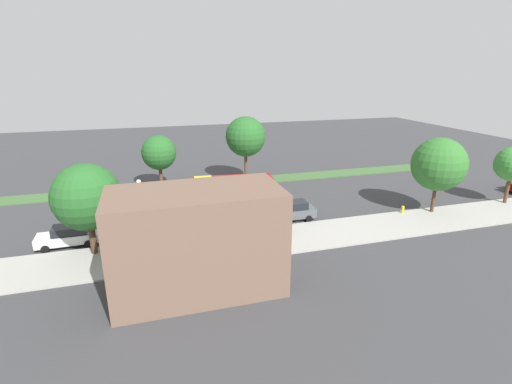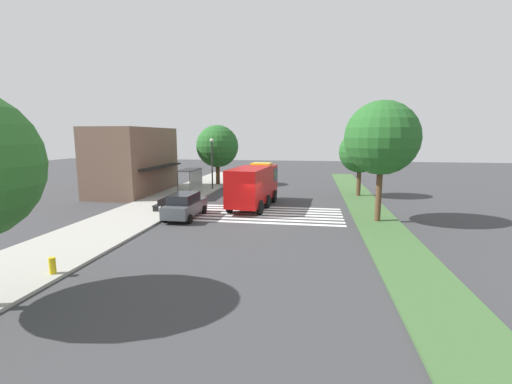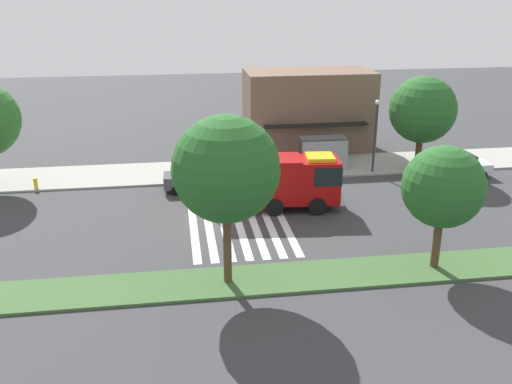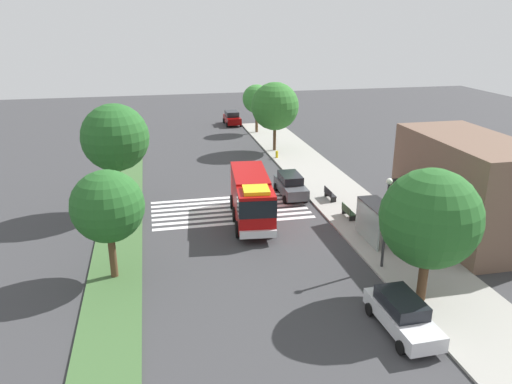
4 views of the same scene
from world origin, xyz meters
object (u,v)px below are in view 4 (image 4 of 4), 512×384
(bus_stop_shelter, at_px, (373,215))
(fire_hydrant, at_px, (277,154))
(parked_car_west, at_px, (232,118))
(bench_near_shelter, at_px, (348,211))
(parked_car_east, at_px, (402,314))
(median_tree_far_west, at_px, (115,138))
(sidewalk_tree_far_west, at_px, (257,99))
(fire_truck, at_px, (252,197))
(sidewalk_tree_center, at_px, (430,219))
(bench_west_of_shelter, at_px, (329,194))
(sidewalk_tree_west, at_px, (275,106))
(street_lamp, at_px, (386,215))
(parked_car_mid, at_px, (291,185))
(median_tree_west, at_px, (108,207))

(bus_stop_shelter, height_order, fire_hydrant, bus_stop_shelter)
(bus_stop_shelter, bearing_deg, parked_car_west, -175.97)
(bench_near_shelter, relative_size, fire_hydrant, 2.29)
(parked_car_east, height_order, median_tree_far_west, median_tree_far_west)
(parked_car_west, height_order, fire_hydrant, parked_car_west)
(sidewalk_tree_far_west, bearing_deg, bus_stop_shelter, 0.93)
(fire_truck, distance_m, fire_hydrant, 17.21)
(median_tree_far_west, bearing_deg, sidewalk_tree_far_west, 147.02)
(bench_near_shelter, distance_m, sidewalk_tree_center, 12.02)
(bench_near_shelter, distance_m, bench_west_of_shelter, 3.88)
(fire_truck, bearing_deg, bench_west_of_shelter, 119.35)
(fire_truck, xyz_separation_m, sidewalk_tree_far_west, (-28.39, 6.47, 2.36))
(sidewalk_tree_west, bearing_deg, street_lamp, -0.83)
(bus_stop_shelter, height_order, bench_near_shelter, bus_stop_shelter)
(parked_car_west, bearing_deg, sidewalk_tree_west, 7.76)
(parked_car_mid, xyz_separation_m, median_tree_far_west, (0.74, -13.51, 4.81))
(bus_stop_shelter, distance_m, sidewalk_tree_center, 7.83)
(fire_truck, xyz_separation_m, bus_stop_shelter, (4.80, 7.01, -0.06))
(bench_west_of_shelter, height_order, fire_hydrant, bench_west_of_shelter)
(parked_car_mid, relative_size, street_lamp, 0.88)
(fire_truck, distance_m, bus_stop_shelter, 8.50)
(parked_car_west, relative_size, sidewalk_tree_center, 0.61)
(street_lamp, relative_size, fire_hydrant, 7.79)
(bus_stop_shelter, height_order, sidewalk_tree_center, sidewalk_tree_center)
(parked_car_east, distance_m, median_tree_west, 16.06)
(parked_car_mid, relative_size, bench_west_of_shelter, 2.98)
(sidewalk_tree_center, bearing_deg, median_tree_far_west, -136.01)
(parked_car_mid, bearing_deg, sidewalk_tree_far_west, 175.41)
(sidewalk_tree_center, xyz_separation_m, median_tree_west, (-5.85, -15.71, -0.30))
(bench_west_of_shelter, bearing_deg, sidewalk_tree_west, -178.11)
(parked_car_mid, relative_size, bench_near_shelter, 2.98)
(bench_near_shelter, bearing_deg, parked_car_east, -11.51)
(fire_truck, xyz_separation_m, sidewalk_tree_center, (12.10, 6.47, 2.71))
(median_tree_far_west, bearing_deg, parked_car_east, 36.32)
(bus_stop_shelter, distance_m, street_lamp, 3.99)
(median_tree_far_west, bearing_deg, sidewalk_tree_center, 43.99)
(sidewalk_tree_center, bearing_deg, bench_near_shelter, 177.32)
(bench_near_shelter, bearing_deg, fire_hydrant, -176.51)
(parked_car_mid, bearing_deg, bench_west_of_shelter, 56.88)
(sidewalk_tree_far_west, distance_m, sidewalk_tree_west, 9.31)
(street_lamp, relative_size, sidewalk_tree_west, 0.74)
(fire_truck, xyz_separation_m, fire_hydrant, (-16.08, 5.97, -1.46))
(fire_truck, distance_m, bench_near_shelter, 7.18)
(fire_truck, xyz_separation_m, parked_car_mid, (-4.92, 4.27, -1.02))
(parked_car_east, height_order, bench_near_shelter, parked_car_east)
(fire_truck, bearing_deg, sidewalk_tree_center, 33.71)
(bench_near_shelter, bearing_deg, sidewalk_tree_far_west, -178.96)
(sidewalk_tree_far_west, bearing_deg, street_lamp, -0.62)
(street_lamp, height_order, sidewalk_tree_west, sidewalk_tree_west)
(bus_stop_shelter, distance_m, fire_hydrant, 20.94)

